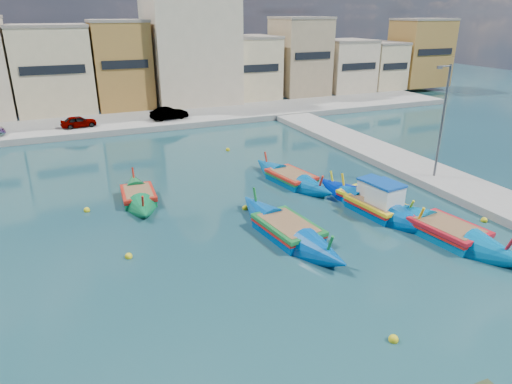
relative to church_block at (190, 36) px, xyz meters
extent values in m
plane|color=#153541|center=(-10.00, -40.00, -8.41)|extent=(160.00, 160.00, 0.00)
cube|color=gray|center=(-10.00, -8.00, -8.11)|extent=(80.00, 8.00, 0.60)
cube|color=beige|center=(-15.74, -0.28, -3.31)|extent=(7.88, 7.44, 8.99)
cube|color=gray|center=(-15.74, -0.28, 1.33)|extent=(8.04, 7.59, 0.30)
cube|color=black|center=(-15.74, -4.05, -2.86)|extent=(6.30, 0.10, 0.90)
cube|color=#AD7B36|center=(-8.46, -0.93, -3.09)|extent=(6.17, 6.13, 9.43)
cube|color=gray|center=(-8.46, -0.93, 1.77)|extent=(6.29, 6.26, 0.30)
cube|color=black|center=(-8.46, -4.05, -2.62)|extent=(4.93, 0.10, 0.90)
cube|color=tan|center=(-0.95, -0.15, -4.78)|extent=(7.31, 7.69, 6.05)
cube|color=gray|center=(-0.95, -0.15, -1.60)|extent=(7.46, 7.85, 0.30)
cube|color=black|center=(-0.95, -4.05, -4.48)|extent=(5.85, 0.10, 0.90)
cube|color=beige|center=(7.02, -0.35, -4.10)|extent=(7.54, 7.30, 7.41)
cube|color=gray|center=(7.02, -0.35, -0.25)|extent=(7.69, 7.45, 0.30)
cube|color=black|center=(7.02, -4.05, -3.73)|extent=(6.03, 0.10, 0.90)
cube|color=tan|center=(14.93, -0.51, -2.99)|extent=(6.36, 6.97, 9.63)
cube|color=gray|center=(14.93, -0.51, 1.98)|extent=(6.48, 7.11, 0.30)
cube|color=black|center=(14.93, -4.05, -2.51)|extent=(5.09, 0.10, 0.90)
cube|color=beige|center=(22.15, -0.65, -4.48)|extent=(6.63, 6.70, 6.65)
cube|color=gray|center=(22.15, -0.65, -1.01)|extent=(6.76, 6.83, 0.30)
cube|color=black|center=(22.15, -4.05, -4.15)|extent=(5.30, 0.10, 0.90)
cube|color=beige|center=(28.26, -0.25, -4.71)|extent=(5.08, 7.51, 6.20)
cube|color=gray|center=(28.26, -0.25, -1.45)|extent=(5.18, 7.66, 0.30)
cube|color=black|center=(28.26, -4.05, -4.40)|extent=(4.06, 0.10, 0.90)
cube|color=#AD7B36|center=(35.15, -1.00, -3.14)|extent=(7.79, 6.00, 9.33)
cube|color=gray|center=(35.15, -1.00, 1.67)|extent=(7.95, 6.12, 0.30)
cube|color=black|center=(35.15, -4.05, -2.68)|extent=(6.23, 0.10, 0.90)
cube|color=beige|center=(0.00, 0.00, -1.81)|extent=(10.00, 10.00, 12.00)
cylinder|color=#595B60|center=(7.50, -34.00, -4.41)|extent=(0.16, 0.16, 8.00)
cylinder|color=#595B60|center=(7.10, -34.00, -0.51)|extent=(1.00, 0.10, 0.10)
cube|color=#595B60|center=(6.60, -34.00, -0.56)|extent=(0.35, 0.15, 0.18)
imported|color=#4C1919|center=(-14.20, -9.50, -7.24)|extent=(3.43, 1.70, 1.13)
imported|color=#4C1919|center=(-5.26, -9.50, -7.17)|extent=(4.04, 2.02, 1.27)
cube|color=#0024A8|center=(0.85, -35.43, -8.22)|extent=(2.59, 3.68, 0.93)
cone|color=#0024A8|center=(0.21, -32.75, -8.17)|extent=(2.53, 3.41, 2.39)
cone|color=#0024A8|center=(1.50, -38.11, -8.17)|extent=(2.53, 3.41, 2.39)
cube|color=yellow|center=(0.85, -35.43, -7.83)|extent=(2.71, 3.87, 0.17)
cube|color=red|center=(0.85, -35.43, -8.00)|extent=(2.70, 3.76, 0.09)
cube|color=olive|center=(0.85, -35.43, -7.76)|extent=(2.25, 3.32, 0.06)
cylinder|color=yellow|center=(0.15, -32.48, -7.57)|extent=(0.23, 0.46, 1.02)
cylinder|color=yellow|center=(1.56, -38.38, -7.57)|extent=(0.23, 0.46, 1.02)
cube|color=white|center=(0.97, -35.90, -7.24)|extent=(1.67, 1.95, 1.03)
cube|color=#0F47A5|center=(0.97, -35.90, -6.67)|extent=(1.77, 2.09, 0.11)
cube|color=#0053A3|center=(0.66, -36.65, -8.20)|extent=(2.53, 3.62, 1.06)
cone|color=#0053A3|center=(0.30, -33.89, -8.14)|extent=(2.50, 3.38, 2.64)
cone|color=#0053A3|center=(1.02, -39.42, -8.14)|extent=(2.50, 3.38, 2.64)
cube|color=yellow|center=(0.66, -36.65, -7.75)|extent=(2.64, 3.81, 0.19)
cube|color=red|center=(0.66, -36.65, -7.94)|extent=(2.64, 3.69, 0.11)
cube|color=olive|center=(0.66, -36.65, -7.67)|extent=(2.18, 3.27, 0.06)
cylinder|color=yellow|center=(0.27, -33.61, -7.46)|extent=(0.21, 0.51, 1.15)
cylinder|color=yellow|center=(1.06, -39.69, -7.46)|extent=(0.21, 0.51, 1.15)
cube|color=white|center=(0.72, -37.14, -7.09)|extent=(1.69, 1.89, 1.16)
cube|color=#0F47A5|center=(0.72, -37.14, -6.44)|extent=(1.79, 2.03, 0.13)
cube|color=#005598|center=(-1.64, -30.09, -8.20)|extent=(2.59, 3.66, 1.02)
cone|color=#005598|center=(-2.12, -27.36, -8.15)|extent=(2.55, 3.41, 2.56)
cone|color=#005598|center=(-1.15, -32.82, -8.15)|extent=(2.55, 3.41, 2.56)
cube|color=red|center=(-1.64, -30.09, -7.78)|extent=(2.70, 3.85, 0.18)
cube|color=#197F33|center=(-1.64, -30.09, -7.96)|extent=(2.70, 3.74, 0.10)
cube|color=olive|center=(-1.64, -30.09, -7.70)|extent=(2.24, 3.30, 0.06)
cylinder|color=red|center=(-2.17, -27.09, -7.49)|extent=(0.22, 0.50, 1.11)
cylinder|color=red|center=(-1.10, -33.09, -7.49)|extent=(0.22, 0.50, 1.11)
cube|color=#0B733C|center=(-11.97, -29.17, -8.22)|extent=(2.07, 2.98, 0.95)
cone|color=#0B733C|center=(-11.82, -26.80, -8.17)|extent=(2.06, 2.80, 2.34)
cone|color=#0B733C|center=(-12.11, -31.54, -8.17)|extent=(2.06, 2.80, 2.34)
cube|color=red|center=(-11.97, -29.17, -7.82)|extent=(2.16, 3.14, 0.17)
cube|color=red|center=(-11.97, -29.17, -7.99)|extent=(2.17, 3.04, 0.09)
cube|color=olive|center=(-11.97, -29.17, -7.74)|extent=(1.77, 2.70, 0.06)
cylinder|color=red|center=(-11.81, -26.57, -7.55)|extent=(0.16, 0.46, 1.03)
cylinder|color=red|center=(-12.13, -31.78, -7.55)|extent=(0.16, 0.46, 1.03)
cube|color=#004CA4|center=(-5.57, -37.25, -8.19)|extent=(2.63, 4.00, 1.10)
cone|color=#004CA4|center=(-5.94, -34.16, -8.13)|extent=(2.60, 3.70, 2.80)
cone|color=#004CA4|center=(-5.21, -40.34, -8.13)|extent=(2.60, 3.70, 2.80)
cube|color=#177730|center=(-5.57, -37.25, -7.72)|extent=(2.75, 4.21, 0.20)
cube|color=red|center=(-5.57, -37.25, -7.92)|extent=(2.75, 4.08, 0.11)
cube|color=olive|center=(-5.57, -37.25, -7.64)|extent=(2.26, 3.62, 0.07)
cylinder|color=#177730|center=(-5.98, -33.86, -7.41)|extent=(0.21, 0.54, 1.20)
cylinder|color=#177730|center=(-5.17, -40.65, -7.41)|extent=(0.21, 0.54, 1.20)
cube|color=#0069A6|center=(2.01, -40.85, -8.18)|extent=(2.72, 3.76, 1.13)
cone|color=#0069A6|center=(1.60, -38.00, -8.13)|extent=(2.69, 3.54, 2.80)
cone|color=#0069A6|center=(2.41, -43.70, -8.13)|extent=(2.69, 3.54, 2.80)
cube|color=red|center=(2.01, -40.85, -7.71)|extent=(2.84, 3.96, 0.20)
cube|color=red|center=(2.01, -40.85, -7.91)|extent=(2.84, 3.84, 0.11)
cube|color=olive|center=(2.01, -40.85, -7.62)|extent=(2.34, 3.40, 0.07)
cylinder|color=red|center=(1.56, -37.72, -7.39)|extent=(0.23, 0.55, 1.23)
cylinder|color=red|center=(2.45, -43.98, -7.39)|extent=(0.23, 0.55, 1.23)
sphere|color=yellow|center=(-13.71, -36.26, -8.33)|extent=(0.36, 0.36, 0.36)
sphere|color=yellow|center=(-6.33, -33.10, -8.33)|extent=(0.36, 0.36, 0.36)
sphere|color=yellow|center=(-2.98, -20.97, -8.33)|extent=(0.36, 0.36, 0.36)
sphere|color=yellow|center=(-15.12, -29.63, -8.33)|extent=(0.36, 0.36, 0.36)
sphere|color=yellow|center=(5.48, -40.11, -8.33)|extent=(0.36, 0.36, 0.36)
sphere|color=yellow|center=(-5.87, -46.20, -8.33)|extent=(0.36, 0.36, 0.36)
camera|label=1|loc=(-15.75, -56.47, 2.69)|focal=32.00mm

